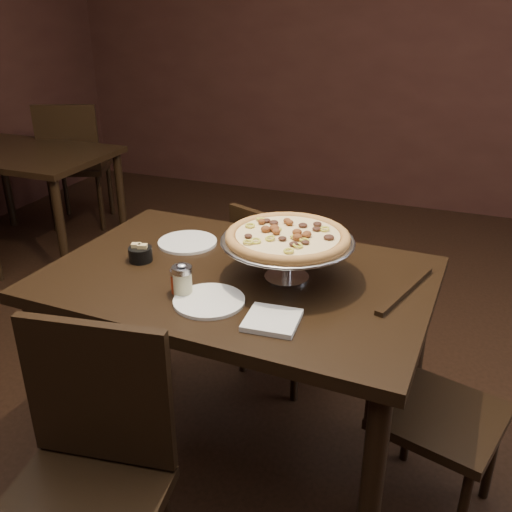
% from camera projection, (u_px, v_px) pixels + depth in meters
% --- Properties ---
extents(room, '(6.04, 7.04, 2.84)m').
position_uv_depth(room, '(239.00, 117.00, 1.70)').
color(room, black).
rests_on(room, ground).
extents(dining_table, '(1.37, 0.95, 0.84)m').
position_uv_depth(dining_table, '(238.00, 301.00, 2.06)').
color(dining_table, black).
rests_on(dining_table, ground).
extents(background_table, '(1.20, 0.80, 0.75)m').
position_uv_depth(background_table, '(24.00, 165.00, 4.00)').
color(background_table, black).
rests_on(background_table, ground).
extents(pizza_stand, '(0.46, 0.46, 0.19)m').
position_uv_depth(pizza_stand, '(288.00, 237.00, 1.92)').
color(pizza_stand, silver).
rests_on(pizza_stand, dining_table).
extents(parmesan_shaker, '(0.07, 0.07, 0.12)m').
position_uv_depth(parmesan_shaker, '(182.00, 280.00, 1.85)').
color(parmesan_shaker, beige).
rests_on(parmesan_shaker, dining_table).
extents(pepper_flake_shaker, '(0.05, 0.05, 0.09)m').
position_uv_depth(pepper_flake_shaker, '(178.00, 280.00, 1.87)').
color(pepper_flake_shaker, maroon).
rests_on(pepper_flake_shaker, dining_table).
extents(packet_caddy, '(0.09, 0.09, 0.07)m').
position_uv_depth(packet_caddy, '(140.00, 254.00, 2.10)').
color(packet_caddy, black).
rests_on(packet_caddy, dining_table).
extents(napkin_stack, '(0.17, 0.17, 0.02)m').
position_uv_depth(napkin_stack, '(272.00, 320.00, 1.71)').
color(napkin_stack, silver).
rests_on(napkin_stack, dining_table).
extents(plate_left, '(0.23, 0.23, 0.01)m').
position_uv_depth(plate_left, '(187.00, 242.00, 2.26)').
color(plate_left, white).
rests_on(plate_left, dining_table).
extents(plate_near, '(0.23, 0.23, 0.01)m').
position_uv_depth(plate_near, '(209.00, 301.00, 1.82)').
color(plate_near, white).
rests_on(plate_near, dining_table).
extents(serving_spatula, '(0.14, 0.14, 0.02)m').
position_uv_depth(serving_spatula, '(278.00, 239.00, 1.92)').
color(serving_spatula, silver).
rests_on(serving_spatula, pizza_stand).
extents(chair_far, '(0.54, 0.54, 0.89)m').
position_uv_depth(chair_far, '(282.00, 289.00, 2.65)').
color(chair_far, black).
rests_on(chair_far, ground).
extents(chair_near, '(0.50, 0.50, 0.94)m').
position_uv_depth(chair_near, '(85.00, 479.00, 1.57)').
color(chair_near, black).
rests_on(chair_near, ground).
extents(chair_side, '(0.49, 0.49, 0.85)m').
position_uv_depth(chair_side, '(424.00, 395.00, 1.98)').
color(chair_side, black).
rests_on(chair_side, ground).
extents(bg_chair_far, '(0.62, 0.62, 1.00)m').
position_uv_depth(bg_chair_far, '(75.00, 161.00, 4.50)').
color(bg_chair_far, black).
rests_on(bg_chair_far, ground).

